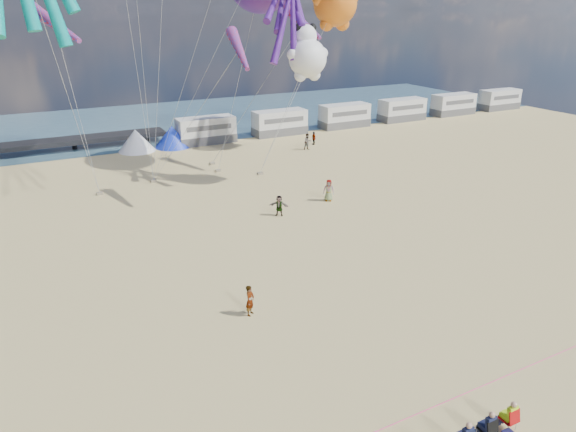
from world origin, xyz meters
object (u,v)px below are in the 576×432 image
object	(u,v)px
kite_panda	(308,58)
beachgoer_0	(329,190)
tent_white	(136,140)
beachgoer_4	(279,206)
kite_teddy_orange	(335,4)
windsock_right	(239,50)
tent_blue	(172,136)
motorhome_1	(280,123)
beachgoer_3	(314,138)
sandbag_c	(260,173)
sandbag_d	(212,163)
windsock_left	(55,24)
motorhome_0	(206,130)
motorhome_4	(453,104)
windsock_mid	(302,23)
beachgoer_1	(308,142)
sandbag_b	(218,171)
motorhome_5	(499,100)
sandbag_a	(100,193)
motorhome_2	(344,116)
sandbag_e	(154,181)
motorhome_3	(402,110)
standing_person	(250,300)

from	to	relation	value
kite_panda	beachgoer_0	bearing A→B (deg)	-93.52
tent_white	beachgoer_4	xyz separation A→B (m)	(5.50, -24.15, -0.41)
kite_teddy_orange	windsock_right	size ratio (longest dim) A/B	1.53
tent_blue	kite_panda	distance (m)	21.86
motorhome_1	beachgoer_0	distance (m)	24.15
beachgoer_3	sandbag_c	xyz separation A→B (m)	(-10.24, -7.72, -0.63)
sandbag_c	sandbag_d	size ratio (longest dim) A/B	1.00
beachgoer_4	windsock_left	bearing A→B (deg)	176.20
motorhome_0	sandbag_c	xyz separation A→B (m)	(0.48, -14.05, -1.39)
beachgoer_3	motorhome_4	bearing A→B (deg)	104.07
kite_panda	windsock_mid	bearing A→B (deg)	69.86
motorhome_1	beachgoer_1	distance (m)	8.12
tent_white	beachgoer_4	world-z (taller)	tent_white
beachgoer_4	sandbag_b	bearing A→B (deg)	130.38
kite_teddy_orange	motorhome_5	bearing A→B (deg)	20.95
sandbag_a	windsock_left	size ratio (longest dim) A/B	0.08
sandbag_d	kite_teddy_orange	distance (m)	20.18
motorhome_2	beachgoer_0	world-z (taller)	motorhome_2
kite_teddy_orange	motorhome_1	bearing A→B (deg)	107.55
motorhome_2	kite_panda	distance (m)	26.03
sandbag_d	windsock_left	distance (m)	18.82
motorhome_5	beachgoer_3	bearing A→B (deg)	-170.23
tent_blue	sandbag_c	distance (m)	14.79
motorhome_0	sandbag_e	world-z (taller)	motorhome_0
beachgoer_4	sandbag_b	xyz separation A→B (m)	(-0.22, 12.75, -0.68)
sandbag_a	sandbag_b	bearing A→B (deg)	8.62
motorhome_3	motorhome_4	size ratio (longest dim) A/B	1.00
sandbag_a	sandbag_d	xyz separation A→B (m)	(11.46, 4.34, 0.00)
sandbag_d	standing_person	bearing A→B (deg)	-105.44
motorhome_0	beachgoer_4	bearing A→B (deg)	-95.91
sandbag_d	kite_teddy_orange	bearing A→B (deg)	-1.85
motorhome_5	sandbag_d	xyz separation A→B (m)	(-49.89, -8.75, -1.39)
motorhome_4	beachgoer_1	size ratio (longest dim) A/B	3.64
beachgoer_1	sandbag_a	xyz separation A→B (m)	(-22.80, -5.01, -0.80)
sandbag_d	motorhome_3	bearing A→B (deg)	15.82
windsock_left	motorhome_5	bearing A→B (deg)	-13.88
tent_blue	sandbag_a	xyz separation A→B (m)	(-9.85, -13.09, -1.09)
sandbag_b	sandbag_e	distance (m)	6.31
motorhome_2	motorhome_5	size ratio (longest dim) A/B	1.00
motorhome_5	windsock_left	distance (m)	64.99
motorhome_3	standing_person	distance (m)	52.34
sandbag_a	sandbag_b	size ratio (longest dim) A/B	1.00
sandbag_c	kite_panda	size ratio (longest dim) A/B	0.09
motorhome_0	beachgoer_0	bearing A→B (deg)	-83.86
tent_white	kite_panda	bearing A→B (deg)	-58.99
motorhome_2	kite_panda	xyz separation A→B (m)	(-15.97, -18.35, 9.26)
beachgoer_1	sandbag_a	world-z (taller)	beachgoer_1
tent_white	kite_teddy_orange	world-z (taller)	kite_teddy_orange
beachgoer_0	sandbag_c	bearing A→B (deg)	134.79
beachgoer_0	sandbag_a	distance (m)	19.18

